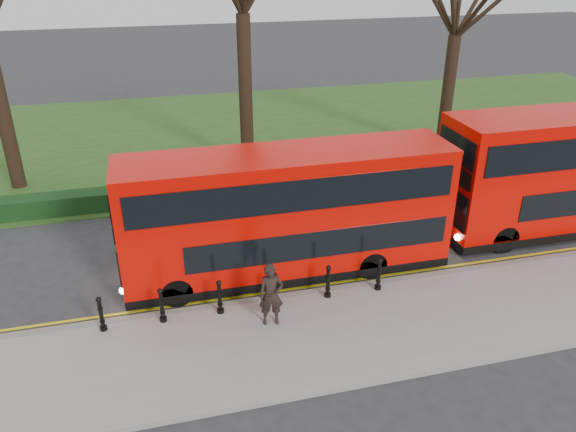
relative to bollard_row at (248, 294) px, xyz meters
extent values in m
plane|color=#28282B|center=(0.13, 1.35, -0.65)|extent=(120.00, 120.00, 0.00)
cube|color=gray|center=(0.13, -1.65, -0.57)|extent=(60.00, 4.00, 0.15)
cube|color=slate|center=(0.13, 0.35, -0.57)|extent=(60.00, 0.25, 0.16)
cube|color=#274517|center=(0.13, 16.35, -0.62)|extent=(60.00, 18.00, 0.06)
cube|color=black|center=(0.13, 8.15, -0.25)|extent=(60.00, 0.90, 0.80)
cube|color=yellow|center=(0.13, 0.65, -0.64)|extent=(60.00, 0.10, 0.01)
cube|color=yellow|center=(0.13, 0.85, -0.64)|extent=(60.00, 0.10, 0.01)
cylinder|color=black|center=(-7.87, 11.35, 2.53)|extent=(0.60, 0.60, 6.37)
cylinder|color=black|center=(2.13, 11.35, 2.76)|extent=(0.60, 0.60, 6.83)
cylinder|color=black|center=(12.13, 11.35, 2.14)|extent=(0.60, 0.60, 5.59)
cylinder|color=black|center=(-3.96, 0.00, 0.00)|extent=(0.15, 0.15, 1.00)
cylinder|color=black|center=(-2.38, 0.00, 0.00)|extent=(0.15, 0.15, 1.00)
cylinder|color=black|center=(-0.79, 0.00, 0.00)|extent=(0.15, 0.15, 1.00)
cylinder|color=black|center=(0.79, 0.00, 0.00)|extent=(0.15, 0.15, 1.00)
cylinder|color=black|center=(2.38, 0.00, 0.00)|extent=(0.15, 0.15, 1.00)
cylinder|color=black|center=(3.96, 0.00, 0.00)|extent=(0.15, 0.15, 1.00)
cube|color=#CF0801|center=(1.65, 1.90, 1.52)|extent=(10.06, 2.29, 3.70)
cube|color=black|center=(1.65, 1.90, -0.38)|extent=(10.08, 2.31, 0.27)
cube|color=black|center=(2.38, 0.74, 0.86)|extent=(8.05, 0.04, 0.87)
cube|color=black|center=(1.65, 0.74, 2.50)|extent=(9.51, 0.04, 0.96)
cube|color=black|center=(-3.40, 1.90, 1.82)|extent=(0.06, 2.01, 0.50)
cylinder|color=black|center=(-1.92, 0.89, -0.19)|extent=(0.91, 0.27, 0.91)
cylinder|color=black|center=(-1.92, 2.90, -0.19)|extent=(0.91, 0.27, 0.91)
cylinder|color=black|center=(4.12, 0.89, -0.19)|extent=(0.91, 0.27, 0.91)
cylinder|color=black|center=(4.12, 2.90, -0.19)|extent=(0.91, 0.27, 0.91)
cube|color=black|center=(7.46, 2.38, 2.02)|extent=(0.06, 2.18, 0.54)
cylinder|color=black|center=(9.06, 1.29, -0.15)|extent=(0.99, 0.30, 0.99)
cylinder|color=black|center=(9.06, 3.47, -0.15)|extent=(0.99, 0.30, 0.99)
imported|color=black|center=(0.50, -0.81, 0.41)|extent=(0.71, 0.51, 1.82)
camera|label=1|loc=(-2.17, -13.05, 8.96)|focal=35.00mm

